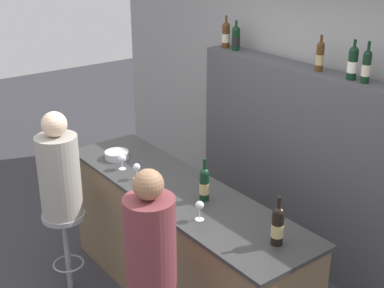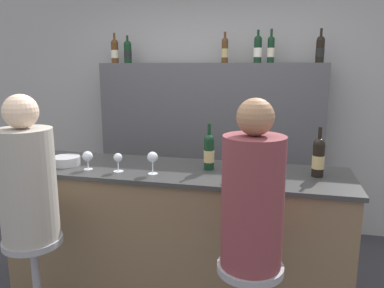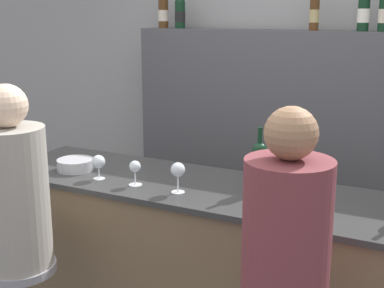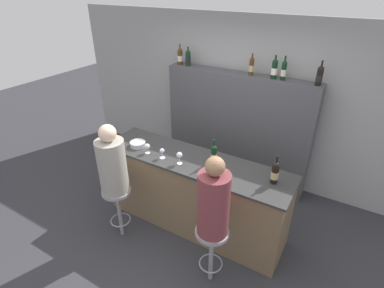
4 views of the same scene
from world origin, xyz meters
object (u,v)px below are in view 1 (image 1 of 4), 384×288
at_px(bar_stool_left, 65,231).
at_px(wine_bottle_counter_0, 204,184).
at_px(wine_bottle_backbar_1, 236,38).
at_px(guest_seated_right, 150,244).
at_px(wine_bottle_backbar_4, 366,66).
at_px(wine_bottle_backbar_2, 320,56).
at_px(metal_bowl, 117,155).
at_px(wine_bottle_counter_1, 278,225).
at_px(guest_seated_left, 59,171).
at_px(wine_glass_3, 200,206).
at_px(wine_glass_1, 137,168).
at_px(wine_glass_2, 154,177).
at_px(wine_bottle_backbar_3, 353,63).
at_px(wine_glass_0, 122,159).
at_px(wine_bottle_backbar_0, 226,35).

bearing_deg(bar_stool_left, wine_bottle_counter_0, 36.38).
height_order(wine_bottle_backbar_1, guest_seated_right, wine_bottle_backbar_1).
bearing_deg(wine_bottle_backbar_4, guest_seated_right, -89.87).
relative_size(wine_bottle_backbar_2, metal_bowl, 1.45).
relative_size(wine_bottle_counter_1, guest_seated_left, 0.38).
bearing_deg(bar_stool_left, wine_glass_3, 23.30).
bearing_deg(wine_glass_1, bar_stool_left, -125.15).
bearing_deg(metal_bowl, wine_glass_2, -6.06).
distance_m(wine_bottle_backbar_3, wine_glass_3, 1.69).
xyz_separation_m(wine_bottle_backbar_1, wine_glass_3, (1.35, -1.50, -0.78)).
relative_size(wine_glass_3, bar_stool_left, 0.20).
bearing_deg(wine_bottle_backbar_3, metal_bowl, -132.46).
height_order(wine_glass_0, guest_seated_left, guest_seated_left).
bearing_deg(metal_bowl, wine_bottle_counter_0, 6.96).
bearing_deg(wine_glass_3, bar_stool_left, -156.70).
xyz_separation_m(wine_bottle_backbar_2, wine_glass_3, (0.30, -1.50, -0.78)).
xyz_separation_m(wine_bottle_backbar_4, bar_stool_left, (-1.33, -2.00, -1.37)).
relative_size(wine_bottle_counter_0, guest_seated_left, 0.38).
distance_m(wine_bottle_backbar_1, guest_seated_right, 2.63).
relative_size(wine_bottle_counter_0, wine_bottle_backbar_0, 1.05).
height_order(wine_glass_2, metal_bowl, wine_glass_2).
relative_size(wine_bottle_counter_0, wine_bottle_backbar_4, 1.03).
relative_size(wine_bottle_backbar_1, metal_bowl, 1.38).
height_order(wine_bottle_backbar_2, guest_seated_right, wine_bottle_backbar_2).
height_order(wine_bottle_backbar_4, wine_glass_1, wine_bottle_backbar_4).
distance_m(wine_bottle_backbar_0, guest_seated_left, 2.19).
distance_m(metal_bowl, guest_seated_left, 0.59).
bearing_deg(wine_glass_1, wine_bottle_backbar_3, 60.61).
height_order(wine_bottle_backbar_0, wine_bottle_backbar_3, same).
height_order(wine_bottle_backbar_4, wine_glass_3, wine_bottle_backbar_4).
distance_m(wine_glass_0, guest_seated_left, 0.52).
bearing_deg(wine_bottle_counter_0, wine_bottle_backbar_3, 79.75).
bearing_deg(guest_seated_left, wine_bottle_backbar_2, 66.49).
height_order(wine_glass_1, wine_glass_3, wine_glass_3).
bearing_deg(wine_bottle_backbar_4, wine_glass_0, -128.83).
xyz_separation_m(wine_bottle_counter_0, wine_glass_2, (-0.35, -0.21, -0.02)).
bearing_deg(wine_bottle_backbar_1, wine_glass_0, -78.72).
bearing_deg(wine_bottle_backbar_3, bar_stool_left, -120.91).
height_order(wine_glass_3, guest_seated_left, guest_seated_left).
bearing_deg(wine_bottle_backbar_3, wine_glass_2, -111.43).
bearing_deg(wine_bottle_backbar_0, wine_glass_1, -65.49).
bearing_deg(wine_bottle_backbar_2, wine_bottle_backbar_3, 0.00).
distance_m(wine_glass_0, bar_stool_left, 0.77).
bearing_deg(wine_bottle_backbar_1, wine_bottle_backbar_2, -0.00).
xyz_separation_m(wine_bottle_backbar_2, metal_bowl, (-0.97, -1.42, -0.86)).
bearing_deg(bar_stool_left, metal_bowl, 99.94).
height_order(wine_bottle_counter_1, wine_glass_0, wine_bottle_counter_1).
xyz_separation_m(wine_bottle_backbar_4, wine_glass_2, (-0.71, -1.50, -0.78)).
bearing_deg(bar_stool_left, wine_bottle_counter_1, 22.58).
height_order(wine_bottle_backbar_1, wine_glass_3, wine_bottle_backbar_1).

